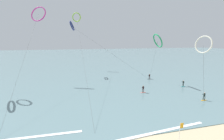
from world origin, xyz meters
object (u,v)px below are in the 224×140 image
object	(u,v)px
kite_magenta	(38,14)
surfer_teal	(183,84)
kite_emerald	(158,41)
beach_flag	(180,131)
kite_navy	(72,26)
surfer_amber	(204,97)
surfer_coral	(143,89)
kite_ivory	(203,45)
kite_lime	(77,17)
surfer_charcoal	(149,77)

from	to	relation	value
kite_magenta	surfer_teal	bearing A→B (deg)	3.18
kite_emerald	beach_flag	distance (m)	29.96
kite_navy	surfer_teal	bearing A→B (deg)	-118.47
surfer_teal	surfer_amber	world-z (taller)	same
surfer_coral	beach_flag	distance (m)	19.51
surfer_teal	surfer_amber	distance (m)	9.85
beach_flag	kite_emerald	bearing A→B (deg)	65.93
surfer_coral	beach_flag	bearing A→B (deg)	-101.84
kite_ivory	kite_emerald	world-z (taller)	kite_emerald
kite_ivory	kite_emerald	size ratio (longest dim) A/B	0.94
surfer_teal	kite_navy	size ratio (longest dim) A/B	0.07
kite_navy	kite_lime	bearing A→B (deg)	2.61
kite_magenta	kite_emerald	distance (m)	33.91
surfer_coral	kite_magenta	xyz separation A→B (m)	(-24.11, 17.88, 18.44)
surfer_teal	surfer_amber	size ratio (longest dim) A/B	1.00
surfer_teal	surfer_coral	distance (m)	12.42
surfer_amber	beach_flag	size ratio (longest dim) A/B	0.55
beach_flag	kite_lime	bearing A→B (deg)	98.34
surfer_coral	kite_emerald	distance (m)	14.85
surfer_coral	surfer_amber	xyz separation A→B (m)	(9.77, -7.66, 0.00)
surfer_teal	surfer_charcoal	bearing A→B (deg)	-84.25
surfer_coral	kite_navy	world-z (taller)	kite_navy
kite_emerald	kite_navy	bearing A→B (deg)	50.72
surfer_amber	kite_navy	distance (m)	44.39
surfer_teal	surfer_coral	bearing A→B (deg)	-11.30
kite_ivory	kite_navy	size ratio (longest dim) A/B	0.55
surfer_charcoal	kite_ivory	bearing A→B (deg)	-87.38
surfer_coral	surfer_amber	size ratio (longest dim) A/B	1.00
kite_ivory	beach_flag	world-z (taller)	kite_ivory
surfer_teal	beach_flag	world-z (taller)	beach_flag
kite_navy	kite_lime	size ratio (longest dim) A/B	0.45
surfer_coral	kite_navy	size ratio (longest dim) A/B	0.07
kite_magenta	kite_navy	xyz separation A→B (m)	(9.17, 7.68, -2.42)
kite_emerald	beach_flag	bearing A→B (deg)	156.97
kite_navy	kite_emerald	xyz separation A→B (m)	(22.04, -18.71, -4.93)
surfer_teal	kite_magenta	xyz separation A→B (m)	(-36.38, 16.01, 18.44)
surfer_charcoal	surfer_teal	distance (m)	10.79
surfer_teal	kite_magenta	bearing A→B (deg)	-43.73
surfer_coral	kite_navy	xyz separation A→B (m)	(-14.93, 25.56, 16.03)
surfer_charcoal	kite_emerald	size ratio (longest dim) A/B	0.12
surfer_teal	kite_lime	distance (m)	48.42
kite_ivory	beach_flag	distance (m)	22.92
kite_magenta	kite_emerald	xyz separation A→B (m)	(31.21, -11.03, -7.35)
kite_ivory	kite_magenta	bearing A→B (deg)	-139.20
kite_lime	surfer_coral	bearing A→B (deg)	136.50
kite_ivory	kite_lime	xyz separation A→B (m)	(-23.83, 42.68, 10.12)
kite_magenta	kite_emerald	world-z (taller)	kite_magenta
kite_lime	surfer_charcoal	bearing A→B (deg)	155.62
kite_ivory	kite_navy	distance (m)	40.35
kite_magenta	kite_navy	distance (m)	12.20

